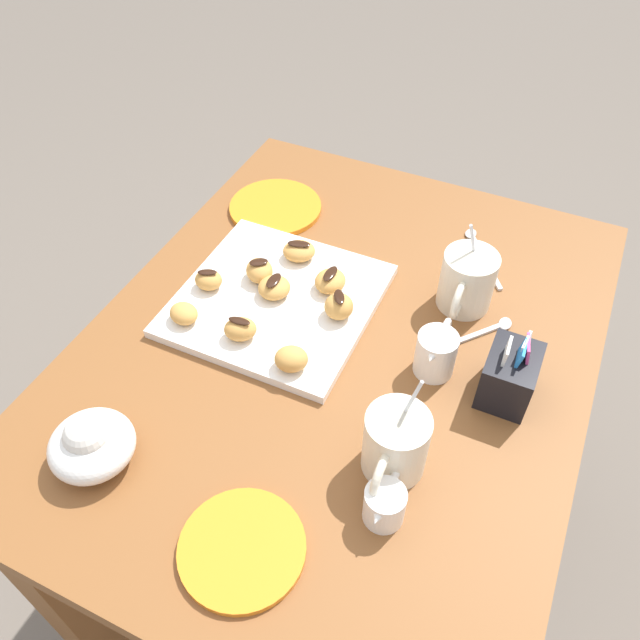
{
  "coord_description": "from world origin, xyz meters",
  "views": [
    {
      "loc": [
        0.6,
        0.25,
        1.48
      ],
      "look_at": [
        -0.01,
        -0.04,
        0.75
      ],
      "focal_mm": 35.64,
      "sensor_mm": 36.0,
      "label": 1
    }
  ],
  "objects_px": {
    "dining_table": "(336,397)",
    "chocolate_sauce_pitcher": "(385,503)",
    "beignet_1": "(330,281)",
    "beignet_5": "(240,329)",
    "beignet_0": "(208,280)",
    "ice_cream_bowl": "(91,443)",
    "beignet_6": "(259,271)",
    "beignet_7": "(299,251)",
    "coffee_mug_cream_right": "(395,443)",
    "saucer_orange_left": "(242,548)",
    "pastry_plate_square": "(277,300)",
    "cream_pitcher_white": "(436,351)",
    "beignet_3": "(274,288)",
    "beignet_8": "(291,359)",
    "beignet_4": "(184,313)",
    "saucer_orange_right": "(275,207)",
    "sugar_caddy": "(509,375)",
    "beignet_2": "(339,306)",
    "coffee_mug_cream_left": "(467,280)"
  },
  "relations": [
    {
      "from": "beignet_1",
      "to": "beignet_5",
      "type": "relative_size",
      "value": 1.12
    },
    {
      "from": "beignet_5",
      "to": "dining_table",
      "type": "bearing_deg",
      "value": 115.68
    },
    {
      "from": "saucer_orange_left",
      "to": "beignet_8",
      "type": "xyz_separation_m",
      "value": [
        -0.27,
        -0.07,
        0.03
      ]
    },
    {
      "from": "cream_pitcher_white",
      "to": "saucer_orange_left",
      "type": "relative_size",
      "value": 0.68
    },
    {
      "from": "cream_pitcher_white",
      "to": "ice_cream_bowl",
      "type": "distance_m",
      "value": 0.49
    },
    {
      "from": "chocolate_sauce_pitcher",
      "to": "saucer_orange_right",
      "type": "height_order",
      "value": "chocolate_sauce_pitcher"
    },
    {
      "from": "dining_table",
      "to": "pastry_plate_square",
      "type": "xyz_separation_m",
      "value": [
        -0.04,
        -0.13,
        0.15
      ]
    },
    {
      "from": "pastry_plate_square",
      "to": "coffee_mug_cream_right",
      "type": "relative_size",
      "value": 1.99
    },
    {
      "from": "ice_cream_bowl",
      "to": "saucer_orange_left",
      "type": "xyz_separation_m",
      "value": [
        0.03,
        0.24,
        -0.03
      ]
    },
    {
      "from": "ice_cream_bowl",
      "to": "beignet_1",
      "type": "distance_m",
      "value": 0.44
    },
    {
      "from": "coffee_mug_cream_left",
      "to": "beignet_2",
      "type": "xyz_separation_m",
      "value": [
        0.12,
        -0.17,
        -0.02
      ]
    },
    {
      "from": "beignet_4",
      "to": "beignet_6",
      "type": "bearing_deg",
      "value": 155.25
    },
    {
      "from": "pastry_plate_square",
      "to": "sugar_caddy",
      "type": "distance_m",
      "value": 0.39
    },
    {
      "from": "saucer_orange_left",
      "to": "saucer_orange_right",
      "type": "relative_size",
      "value": 0.88
    },
    {
      "from": "saucer_orange_left",
      "to": "cream_pitcher_white",
      "type": "bearing_deg",
      "value": 161.53
    },
    {
      "from": "chocolate_sauce_pitcher",
      "to": "beignet_5",
      "type": "relative_size",
      "value": 1.85
    },
    {
      "from": "cream_pitcher_white",
      "to": "beignet_8",
      "type": "relative_size",
      "value": 2.11
    },
    {
      "from": "beignet_4",
      "to": "dining_table",
      "type": "bearing_deg",
      "value": 106.9
    },
    {
      "from": "beignet_6",
      "to": "beignet_7",
      "type": "relative_size",
      "value": 0.95
    },
    {
      "from": "beignet_0",
      "to": "beignet_6",
      "type": "distance_m",
      "value": 0.08
    },
    {
      "from": "pastry_plate_square",
      "to": "ice_cream_bowl",
      "type": "height_order",
      "value": "ice_cream_bowl"
    },
    {
      "from": "saucer_orange_left",
      "to": "beignet_7",
      "type": "bearing_deg",
      "value": -161.57
    },
    {
      "from": "ice_cream_bowl",
      "to": "beignet_4",
      "type": "relative_size",
      "value": 2.35
    },
    {
      "from": "pastry_plate_square",
      "to": "beignet_0",
      "type": "relative_size",
      "value": 6.78
    },
    {
      "from": "coffee_mug_cream_left",
      "to": "beignet_0",
      "type": "bearing_deg",
      "value": -68.43
    },
    {
      "from": "beignet_1",
      "to": "beignet_2",
      "type": "relative_size",
      "value": 1.17
    },
    {
      "from": "beignet_0",
      "to": "ice_cream_bowl",
      "type": "bearing_deg",
      "value": 4.85
    },
    {
      "from": "coffee_mug_cream_right",
      "to": "chocolate_sauce_pitcher",
      "type": "xyz_separation_m",
      "value": [
        0.07,
        0.01,
        -0.02
      ]
    },
    {
      "from": "dining_table",
      "to": "beignet_6",
      "type": "xyz_separation_m",
      "value": [
        -0.06,
        -0.17,
        0.18
      ]
    },
    {
      "from": "chocolate_sauce_pitcher",
      "to": "saucer_orange_left",
      "type": "relative_size",
      "value": 0.6
    },
    {
      "from": "dining_table",
      "to": "chocolate_sauce_pitcher",
      "type": "xyz_separation_m",
      "value": [
        0.24,
        0.17,
        0.17
      ]
    },
    {
      "from": "beignet_6",
      "to": "chocolate_sauce_pitcher",
      "type": "bearing_deg",
      "value": 48.16
    },
    {
      "from": "saucer_orange_left",
      "to": "beignet_0",
      "type": "bearing_deg",
      "value": -143.7
    },
    {
      "from": "saucer_orange_right",
      "to": "pastry_plate_square",
      "type": "bearing_deg",
      "value": 28.17
    },
    {
      "from": "beignet_0",
      "to": "cream_pitcher_white",
      "type": "bearing_deg",
      "value": 90.26
    },
    {
      "from": "ice_cream_bowl",
      "to": "chocolate_sauce_pitcher",
      "type": "bearing_deg",
      "value": 102.67
    },
    {
      "from": "coffee_mug_cream_left",
      "to": "ice_cream_bowl",
      "type": "height_order",
      "value": "coffee_mug_cream_left"
    },
    {
      "from": "sugar_caddy",
      "to": "pastry_plate_square",
      "type": "bearing_deg",
      "value": -93.72
    },
    {
      "from": "pastry_plate_square",
      "to": "cream_pitcher_white",
      "type": "xyz_separation_m",
      "value": [
        0.02,
        0.28,
        0.03
      ]
    },
    {
      "from": "beignet_5",
      "to": "saucer_orange_right",
      "type": "bearing_deg",
      "value": -161.15
    },
    {
      "from": "saucer_orange_left",
      "to": "beignet_6",
      "type": "xyz_separation_m",
      "value": [
        -0.42,
        -0.2,
        0.03
      ]
    },
    {
      "from": "beignet_0",
      "to": "saucer_orange_left",
      "type": "bearing_deg",
      "value": 36.3
    },
    {
      "from": "dining_table",
      "to": "beignet_5",
      "type": "xyz_separation_m",
      "value": [
        0.06,
        -0.13,
        0.18
      ]
    },
    {
      "from": "coffee_mug_cream_left",
      "to": "cream_pitcher_white",
      "type": "relative_size",
      "value": 1.47
    },
    {
      "from": "beignet_1",
      "to": "beignet_3",
      "type": "xyz_separation_m",
      "value": [
        0.05,
        -0.08,
        -0.0
      ]
    },
    {
      "from": "sugar_caddy",
      "to": "beignet_5",
      "type": "distance_m",
      "value": 0.4
    },
    {
      "from": "ice_cream_bowl",
      "to": "beignet_4",
      "type": "distance_m",
      "value": 0.25
    },
    {
      "from": "beignet_1",
      "to": "beignet_5",
      "type": "height_order",
      "value": "beignet_5"
    },
    {
      "from": "ice_cream_bowl",
      "to": "beignet_3",
      "type": "bearing_deg",
      "value": 167.92
    },
    {
      "from": "coffee_mug_cream_left",
      "to": "saucer_orange_right",
      "type": "distance_m",
      "value": 0.41
    }
  ]
}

